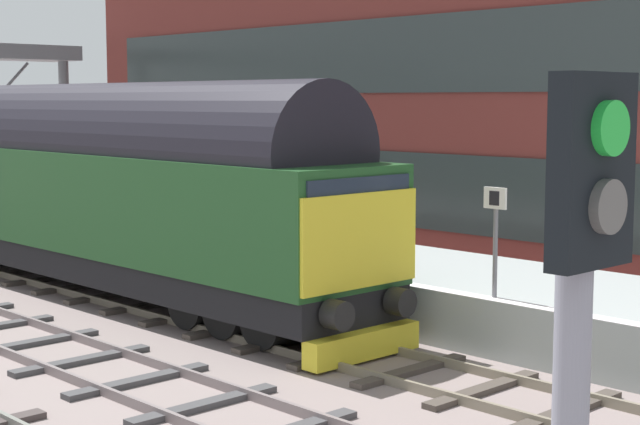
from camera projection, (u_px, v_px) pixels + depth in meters
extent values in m
plane|color=gray|center=(217.00, 323.00, 19.44)|extent=(140.00, 140.00, 0.00)
cube|color=gray|center=(187.00, 325.00, 18.94)|extent=(0.07, 60.00, 0.15)
cube|color=gray|center=(245.00, 314.00, 19.93)|extent=(0.07, 60.00, 0.15)
cube|color=#473E38|center=(567.00, 411.00, 13.79)|extent=(2.50, 0.26, 0.09)
cube|color=#473E38|center=(483.00, 390.00, 14.82)|extent=(2.50, 0.26, 0.09)
cube|color=#473E38|center=(410.00, 371.00, 15.84)|extent=(2.50, 0.26, 0.09)
cube|color=#473E38|center=(347.00, 354.00, 16.87)|extent=(2.50, 0.26, 0.09)
cube|color=#473E38|center=(290.00, 340.00, 17.90)|extent=(2.50, 0.26, 0.09)
cube|color=#473E38|center=(240.00, 327.00, 18.93)|extent=(2.50, 0.26, 0.09)
cube|color=#473E38|center=(195.00, 315.00, 19.95)|extent=(2.50, 0.26, 0.09)
cube|color=#473E38|center=(154.00, 304.00, 20.98)|extent=(2.50, 0.26, 0.09)
cube|color=#473E38|center=(117.00, 295.00, 22.01)|extent=(2.50, 0.26, 0.09)
cube|color=#473E38|center=(83.00, 286.00, 23.04)|extent=(2.50, 0.26, 0.09)
cube|color=#473E38|center=(53.00, 278.00, 24.06)|extent=(2.50, 0.26, 0.09)
cube|color=#473E38|center=(24.00, 271.00, 25.09)|extent=(2.50, 0.26, 0.09)
cube|color=slate|center=(17.00, 357.00, 16.58)|extent=(0.07, 60.00, 0.15)
cube|color=slate|center=(93.00, 343.00, 17.56)|extent=(0.07, 60.00, 0.15)
cube|color=#434143|center=(204.00, 405.00, 14.08)|extent=(2.50, 0.26, 0.09)
cube|color=#434143|center=(138.00, 381.00, 15.28)|extent=(2.50, 0.26, 0.09)
cube|color=#434143|center=(82.00, 360.00, 16.48)|extent=(2.50, 0.26, 0.09)
cube|color=#434143|center=(33.00, 343.00, 17.68)|extent=(2.50, 0.26, 0.09)
cube|color=#99A2A0|center=(347.00, 275.00, 21.86)|extent=(4.00, 44.00, 1.00)
cube|color=white|center=(284.00, 262.00, 20.53)|extent=(0.30, 44.00, 0.01)
cube|color=#2E3636|center=(511.00, 198.00, 24.11)|extent=(0.06, 33.26, 1.99)
cube|color=#2E3636|center=(514.00, 50.00, 23.71)|extent=(0.06, 33.26, 1.99)
cube|color=black|center=(77.00, 252.00, 23.14)|extent=(2.56, 18.22, 0.60)
cube|color=#204E24|center=(75.00, 194.00, 22.98)|extent=(2.70, 18.22, 2.10)
cylinder|color=black|center=(73.00, 140.00, 22.85)|extent=(2.56, 16.76, 2.57)
cube|color=yellow|center=(361.00, 241.00, 16.42)|extent=(2.65, 0.08, 1.58)
cube|color=#232D3D|center=(360.00, 196.00, 16.35)|extent=(2.38, 0.04, 0.64)
cube|color=#232D3D|center=(126.00, 177.00, 23.89)|extent=(0.04, 12.75, 0.44)
cylinder|color=black|center=(337.00, 315.00, 15.88)|extent=(0.48, 0.35, 0.48)
cylinder|color=black|center=(400.00, 302.00, 16.91)|extent=(0.48, 0.35, 0.48)
cube|color=yellow|center=(363.00, 344.00, 16.57)|extent=(2.43, 0.36, 0.47)
cylinder|color=black|center=(293.00, 314.00, 17.79)|extent=(1.64, 1.04, 1.04)
cylinder|color=black|center=(253.00, 305.00, 18.58)|extent=(1.64, 1.04, 1.04)
cylinder|color=black|center=(217.00, 297.00, 19.37)|extent=(1.64, 1.04, 1.04)
cube|color=black|center=(592.00, 171.00, 3.61)|extent=(0.44, 0.10, 0.71)
cylinder|color=green|center=(608.00, 128.00, 3.55)|extent=(0.20, 0.06, 0.20)
cylinder|color=#50504E|center=(606.00, 206.00, 3.59)|extent=(0.20, 0.06, 0.20)
cylinder|color=slate|center=(495.00, 243.00, 16.75)|extent=(0.08, 0.08, 1.86)
cube|color=white|center=(495.00, 198.00, 16.64)|extent=(0.05, 0.44, 0.36)
cube|color=black|center=(494.00, 198.00, 16.62)|extent=(0.01, 0.20, 0.24)
cylinder|color=#342E3A|center=(232.00, 216.00, 24.92)|extent=(0.13, 0.13, 0.84)
cylinder|color=#342E3A|center=(224.00, 216.00, 24.99)|extent=(0.13, 0.13, 0.84)
cylinder|color=#4F6646|center=(228.00, 188.00, 24.87)|extent=(0.46, 0.46, 0.56)
sphere|color=tan|center=(228.00, 172.00, 24.83)|extent=(0.22, 0.22, 0.22)
cylinder|color=#4F6646|center=(235.00, 188.00, 24.80)|extent=(0.09, 0.09, 0.52)
cylinder|color=#4F6646|center=(220.00, 188.00, 24.94)|extent=(0.09, 0.09, 0.52)
cylinder|color=slate|center=(65.00, 141.00, 35.95)|extent=(0.36, 0.36, 5.68)
cylinder|color=slate|center=(15.00, 77.00, 34.42)|extent=(1.05, 0.10, 1.07)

